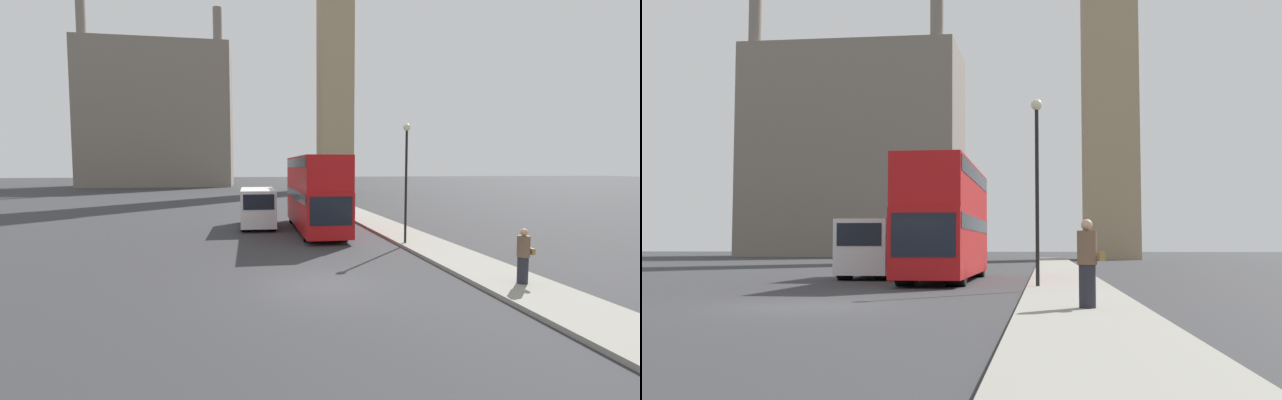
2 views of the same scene
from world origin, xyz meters
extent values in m
plane|color=#333335|center=(0.00, 0.00, 0.00)|extent=(300.00, 300.00, 0.00)
cube|color=gray|center=(6.34, 0.00, 0.07)|extent=(2.69, 120.00, 0.15)
cube|color=tan|center=(12.40, 59.31, 20.92)|extent=(5.55, 5.55, 41.83)
cube|color=slate|center=(-19.99, 77.73, 13.96)|extent=(28.37, 14.32, 27.92)
cylinder|color=slate|center=(-32.05, 71.65, 31.00)|extent=(1.72, 1.72, 6.14)
cylinder|color=slate|center=(-7.94, 71.65, 31.00)|extent=(1.72, 1.72, 6.14)
cube|color=#B71114|center=(1.61, 12.21, 1.49)|extent=(2.45, 10.80, 2.43)
cube|color=#B71114|center=(1.61, 12.21, 3.66)|extent=(2.45, 10.58, 1.90)
cube|color=black|center=(1.61, 12.21, 2.28)|extent=(2.49, 10.37, 0.55)
cube|color=black|center=(1.61, 12.21, 4.23)|extent=(2.49, 10.15, 0.55)
cube|color=black|center=(1.61, 6.80, 1.78)|extent=(2.16, 0.03, 1.46)
cylinder|color=black|center=(0.72, 8.43, 0.51)|extent=(0.69, 1.01, 1.01)
cylinder|color=black|center=(2.49, 8.43, 0.51)|extent=(0.69, 1.01, 1.01)
cylinder|color=black|center=(0.72, 15.99, 0.51)|extent=(0.69, 1.01, 1.01)
cylinder|color=black|center=(2.49, 15.99, 0.51)|extent=(0.69, 1.01, 1.01)
cube|color=white|center=(-1.87, 14.45, 1.37)|extent=(2.18, 5.48, 2.31)
cube|color=black|center=(-1.87, 11.70, 1.88)|extent=(1.85, 0.02, 0.92)
cube|color=black|center=(-1.87, 12.67, 1.88)|extent=(2.21, 0.99, 0.74)
cylinder|color=black|center=(-2.68, 12.59, 0.39)|extent=(0.54, 0.79, 0.79)
cylinder|color=black|center=(-1.05, 12.59, 0.39)|extent=(0.54, 0.79, 0.79)
cylinder|color=black|center=(-2.68, 16.31, 0.39)|extent=(0.54, 0.79, 0.79)
cylinder|color=black|center=(-1.05, 16.31, 0.39)|extent=(0.54, 0.79, 0.79)
cylinder|color=#23232D|center=(6.45, -1.42, 0.59)|extent=(0.35, 0.35, 0.89)
cylinder|color=brown|center=(6.45, -1.42, 1.39)|extent=(0.41, 0.41, 0.70)
sphere|color=tan|center=(6.45, -1.42, 1.86)|extent=(0.24, 0.24, 0.24)
cube|color=olive|center=(6.76, -1.42, 1.21)|extent=(0.12, 0.24, 0.20)
cylinder|color=black|center=(5.35, 6.43, 2.96)|extent=(0.12, 0.12, 5.62)
sphere|color=beige|center=(5.35, 6.43, 5.95)|extent=(0.36, 0.36, 0.36)
camera|label=1|loc=(-2.44, -14.01, 4.01)|focal=24.00mm
camera|label=2|loc=(5.61, -16.34, 1.43)|focal=40.00mm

